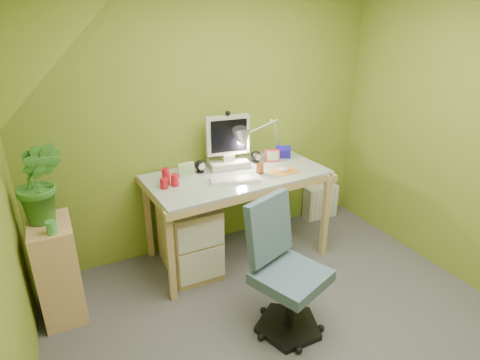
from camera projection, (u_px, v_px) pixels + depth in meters
name	position (u px, v px, depth m)	size (l,w,h in m)	color
floor	(306.00, 350.00, 2.67)	(3.20, 3.20, 0.01)	#4E4E53
wall_back	(210.00, 120.00, 3.52)	(3.20, 0.01, 2.40)	olive
slope_ceiling	(122.00, 76.00, 1.54)	(1.10, 3.20, 1.10)	white
desk	(237.00, 215.00, 3.56)	(1.51, 0.75, 0.81)	tan
monitor	(228.00, 137.00, 3.45)	(0.39, 0.23, 0.54)	#B6B6A4
speaker_left	(200.00, 166.00, 3.40)	(0.09, 0.09, 0.11)	black
speaker_right	(256.00, 157.00, 3.62)	(0.09, 0.09, 0.11)	black
keyboard	(235.00, 180.00, 3.25)	(0.41, 0.13, 0.02)	white
mousepad	(284.00, 171.00, 3.44)	(0.23, 0.16, 0.01)	orange
mouse	(284.00, 169.00, 3.43)	(0.11, 0.07, 0.04)	white
amber_tumbler	(260.00, 169.00, 3.39)	(0.06, 0.06, 0.08)	#944215
candle_cluster	(167.00, 178.00, 3.14)	(0.17, 0.15, 0.13)	red
photo_frame_red	(272.00, 156.00, 3.65)	(0.13, 0.02, 0.11)	#C01439
photo_frame_blue	(283.00, 152.00, 3.74)	(0.14, 0.02, 0.12)	#16148F
photo_frame_green	(186.00, 169.00, 3.33)	(0.13, 0.02, 0.11)	#9CB97F
desk_lamp	(273.00, 130.00, 3.62)	(0.53, 0.23, 0.56)	#BBBABF
side_ledge	(58.00, 270.00, 2.86)	(0.28, 0.43, 0.75)	tan
potted_plant	(40.00, 182.00, 2.65)	(0.32, 0.26, 0.58)	#387A28
green_cup	(52.00, 228.00, 2.58)	(0.07, 0.07, 0.09)	green
task_chair	(291.00, 276.00, 2.67)	(0.50, 0.50, 0.90)	#42586D
radiator	(320.00, 202.00, 4.33)	(0.36, 0.14, 0.36)	silver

